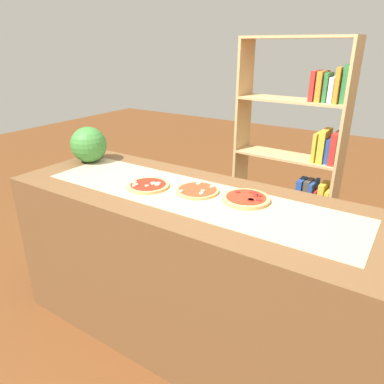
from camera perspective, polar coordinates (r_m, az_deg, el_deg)
ground_plane at (r=2.38m, az=-0.00°, el=-21.28°), size 12.00×12.00×0.00m
counter at (r=2.09m, az=-0.00°, el=-12.19°), size 2.09×0.74×0.91m
parchment_paper at (r=1.86m, az=-0.00°, el=-0.54°), size 1.73×0.44×0.00m
pizza_mushroom_0 at (r=1.98m, az=-7.00°, el=1.05°), size 0.23×0.23×0.02m
pizza_mushroom_1 at (r=1.90m, az=0.88°, el=0.25°), size 0.23×0.23×0.02m
pizza_pepperoni_2 at (r=1.81m, az=8.61°, el=-1.06°), size 0.24×0.24×0.03m
watermelon at (r=2.47m, az=-16.13°, el=7.25°), size 0.23×0.23×0.23m
bookshelf at (r=2.82m, az=16.93°, el=4.60°), size 0.81×0.27×1.70m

